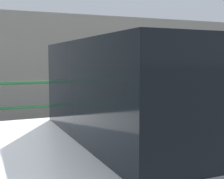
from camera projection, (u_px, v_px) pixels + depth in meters
The scene contains 6 objects.
sidewalk_curb at pixel (57, 160), 4.84m from camera, with size 36.00×3.22×0.14m, color #ADA8A0.
parking_meter at pixel (95, 100), 3.59m from camera, with size 0.16×0.17×1.45m.
pedestrian_at_meter at pixel (147, 105), 3.88m from camera, with size 0.60×0.49×1.63m.
parked_sedan_white at pixel (203, 160), 2.36m from camera, with size 4.64×1.91×1.76m.
background_railing at pixel (41, 96), 6.01m from camera, with size 24.06×0.06×1.08m.
backdrop_wall at pixel (24, 66), 8.53m from camera, with size 32.00×0.50×2.93m, color gray.
Camera 1 is at (-0.99, -3.07, 1.64)m, focal length 49.41 mm.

